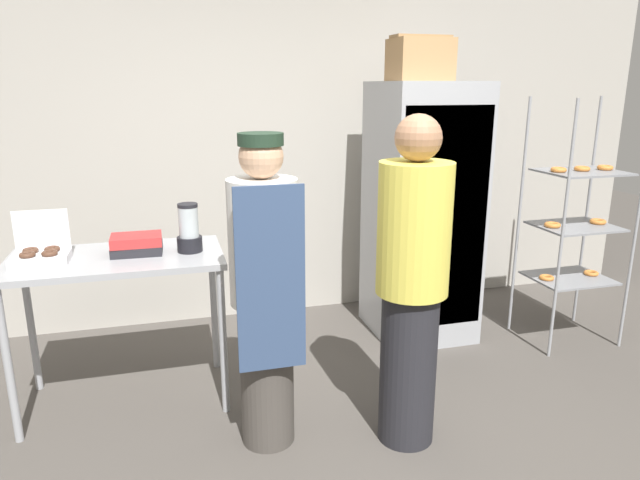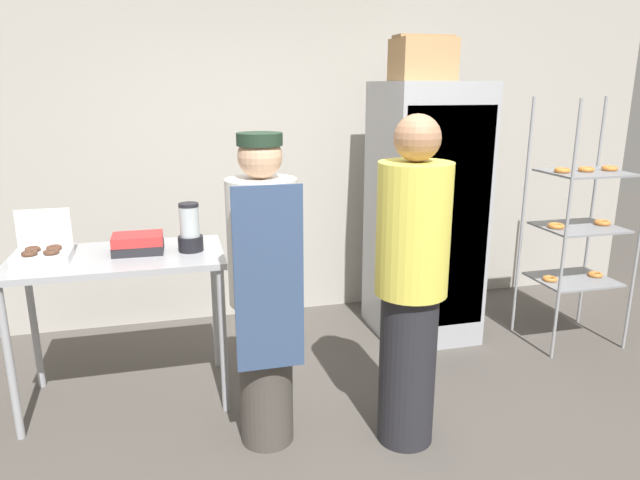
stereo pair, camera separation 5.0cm
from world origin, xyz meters
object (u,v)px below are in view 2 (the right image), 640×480
(refrigerator, at_px, (424,213))
(baking_rack, at_px, (579,225))
(cardboard_storage_box, at_px, (423,59))
(person_customer, at_px, (411,285))
(blender_pitcher, at_px, (190,230))
(donut_box, at_px, (43,253))
(binder_stack, at_px, (138,243))
(person_baker, at_px, (264,291))

(refrigerator, height_order, baking_rack, refrigerator)
(cardboard_storage_box, relative_size, person_customer, 0.23)
(blender_pitcher, xyz_separation_m, cardboard_storage_box, (1.63, 0.44, 0.99))
(baking_rack, xyz_separation_m, blender_pitcher, (-2.75, -0.07, 0.15))
(donut_box, bearing_deg, baking_rack, 1.07)
(baking_rack, height_order, person_customer, baking_rack)
(binder_stack, bearing_deg, cardboard_storage_box, 11.89)
(person_baker, bearing_deg, donut_box, 151.32)
(binder_stack, xyz_separation_m, cardboard_storage_box, (1.93, 0.41, 1.07))
(blender_pitcher, height_order, person_baker, person_baker)
(blender_pitcher, height_order, cardboard_storage_box, cardboard_storage_box)
(baking_rack, height_order, blender_pitcher, baking_rack)
(baking_rack, relative_size, person_baker, 1.08)
(binder_stack, relative_size, person_customer, 0.17)
(person_baker, bearing_deg, binder_stack, 133.88)
(binder_stack, distance_m, cardboard_storage_box, 2.25)
(donut_box, xyz_separation_m, binder_stack, (0.51, 0.03, 0.01))
(binder_stack, height_order, person_baker, person_baker)
(baking_rack, xyz_separation_m, binder_stack, (-3.05, -0.03, 0.08))
(donut_box, distance_m, binder_stack, 0.51)
(cardboard_storage_box, distance_m, person_baker, 2.06)
(person_customer, bearing_deg, person_baker, 166.36)
(baking_rack, xyz_separation_m, person_customer, (-1.69, -0.87, -0.01))
(refrigerator, relative_size, binder_stack, 6.53)
(blender_pitcher, distance_m, cardboard_storage_box, 1.96)
(cardboard_storage_box, bearing_deg, person_customer, -114.65)
(binder_stack, height_order, person_customer, person_customer)
(binder_stack, bearing_deg, person_customer, -31.52)
(refrigerator, distance_m, donut_box, 2.58)
(donut_box, xyz_separation_m, cardboard_storage_box, (2.44, 0.44, 1.08))
(donut_box, relative_size, person_customer, 0.17)
(donut_box, height_order, blender_pitcher, blender_pitcher)
(donut_box, bearing_deg, blender_pitcher, -0.23)
(person_baker, bearing_deg, baking_rack, 15.97)
(blender_pitcher, bearing_deg, binder_stack, 172.86)
(refrigerator, height_order, blender_pitcher, refrigerator)
(baking_rack, bearing_deg, person_customer, -152.77)
(binder_stack, distance_m, person_customer, 1.60)
(blender_pitcher, relative_size, person_baker, 0.17)
(donut_box, xyz_separation_m, person_baker, (1.14, -0.62, -0.11))
(donut_box, distance_m, person_baker, 1.31)
(donut_box, relative_size, blender_pitcher, 1.03)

